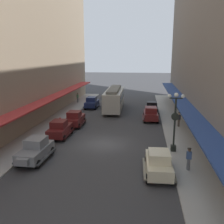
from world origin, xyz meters
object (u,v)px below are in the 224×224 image
parked_car_3 (92,102)px  pedestrian_0 (179,119)px  parked_car_6 (60,128)px  lamp_post_with_clock (175,120)px  parked_car_1 (151,113)px  parked_car_2 (159,162)px  parked_car_4 (35,149)px  pedestrian_2 (189,159)px  streetcar (114,98)px  pedestrian_1 (78,98)px  parked_car_5 (152,107)px  fire_hydrant (60,121)px  parked_car_0 (75,118)px

parked_car_3 → pedestrian_0: 15.77m
parked_car_3 → parked_car_6: (-0.23, -14.79, 0.00)m
lamp_post_with_clock → pedestrian_0: size_ratio=3.09×
parked_car_1 → pedestrian_0: (3.22, -2.91, 0.07)m
parked_car_1 → parked_car_2: bearing=-89.1°
parked_car_4 → pedestrian_2: parked_car_4 is taller
parked_car_6 → lamp_post_with_clock: bearing=-13.6°
streetcar → pedestrian_2: size_ratio=5.79×
parked_car_2 → pedestrian_1: 28.68m
parked_car_3 → parked_car_5: (9.47, -2.80, 0.00)m
parked_car_2 → parked_car_6: size_ratio=1.01×
parked_car_2 → fire_hydrant: parked_car_2 is taller
parked_car_5 → lamp_post_with_clock: (1.56, -14.72, 2.04)m
parked_car_1 → parked_car_2: (0.25, -15.21, 0.00)m
parked_car_3 → streetcar: size_ratio=0.44×
parked_car_3 → lamp_post_with_clock: lamp_post_with_clock is taller
parked_car_2 → fire_hydrant: 16.04m
parked_car_0 → pedestrian_1: (-3.50, 14.16, 0.07)m
streetcar → lamp_post_with_clock: (7.27, -16.32, 1.08)m
parked_car_5 → lamp_post_with_clock: lamp_post_with_clock is taller
parked_car_4 → streetcar: (4.01, 19.51, 0.96)m
parked_car_2 → streetcar: 21.54m
parked_car_1 → parked_car_3: bearing=144.1°
parked_car_6 → pedestrian_2: parked_car_6 is taller
parked_car_0 → parked_car_3: bearing=90.7°
parked_car_5 → streetcar: (-5.70, 1.60, 0.96)m
parked_car_3 → parked_car_0: bearing=-89.3°
fire_hydrant → pedestrian_2: (13.44, -10.68, 0.45)m
parked_car_1 → parked_car_6: size_ratio=1.01×
parked_car_0 → parked_car_4: 10.25m
lamp_post_with_clock → pedestrian_2: 4.20m
streetcar → pedestrian_1: 8.69m
streetcar → lamp_post_with_clock: lamp_post_with_clock is taller
parked_car_6 → lamp_post_with_clock: size_ratio=0.83×
parked_car_2 → lamp_post_with_clock: (1.52, 4.41, 2.04)m
parked_car_4 → pedestrian_1: 24.60m
parked_car_0 → lamp_post_with_clock: size_ratio=0.83×
pedestrian_2 → parked_car_6: bearing=151.9°
parked_car_4 → pedestrian_2: size_ratio=2.57×
parked_car_5 → fire_hydrant: 13.58m
streetcar → pedestrian_0: 12.16m
parked_car_0 → lamp_post_with_clock: lamp_post_with_clock is taller
parked_car_6 → pedestrian_2: 13.55m
parked_car_3 → parked_car_6: size_ratio=1.00×
parked_car_1 → fire_hydrant: (-10.98, -3.76, -0.38)m
parked_car_5 → pedestrian_0: parked_car_5 is taller
parked_car_1 → parked_car_2: same height
lamp_post_with_clock → fire_hydrant: 14.76m
parked_car_0 → pedestrian_0: size_ratio=2.56×
parked_car_2 → parked_car_3: bearing=113.5°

